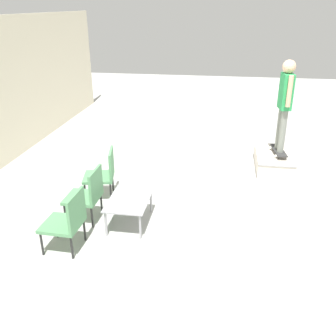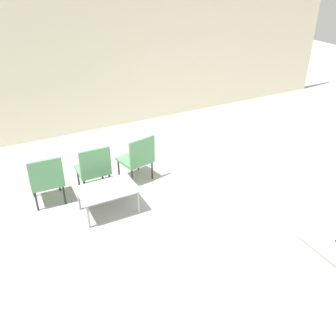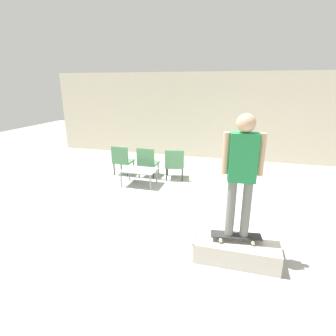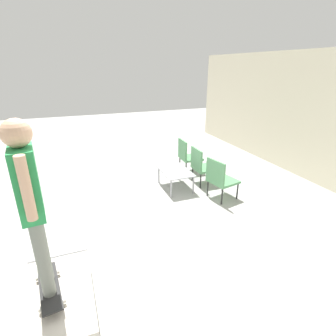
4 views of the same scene
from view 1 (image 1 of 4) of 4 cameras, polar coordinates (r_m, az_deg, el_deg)
ground_plane at (r=7.18m, az=7.65°, el=-2.99°), size 24.00×24.00×0.00m
skate_ramp_box at (r=8.21m, az=15.77°, el=1.08°), size 1.28×0.73×0.35m
skateboard_on_ramp at (r=8.12m, az=16.49°, el=2.59°), size 0.77×0.33×0.07m
person_skater at (r=7.81m, az=17.43°, el=10.09°), size 0.57×0.25×1.82m
coffee_table at (r=5.87m, az=-5.92°, el=-5.10°), size 0.91×0.62×0.43m
patio_chair_left at (r=5.39m, az=-15.02°, el=-7.56°), size 0.54×0.54×0.88m
patio_chair_center at (r=6.02m, az=-12.12°, el=-3.76°), size 0.53×0.53×0.88m
patio_chair_right at (r=6.70m, az=-9.77°, el=-0.62°), size 0.62×0.62×0.88m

